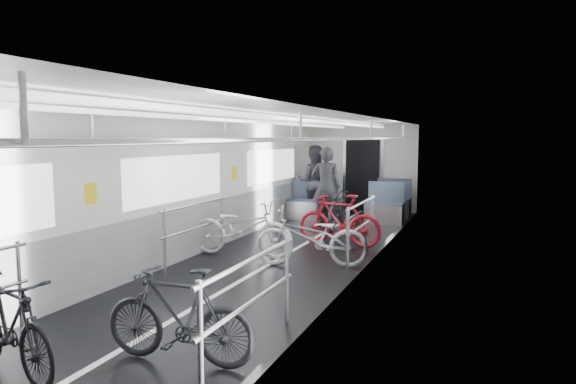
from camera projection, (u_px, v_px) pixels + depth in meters
name	position (u px, v px, depth m)	size (l,w,h in m)	color
car_shell	(299.00, 188.00, 9.58)	(3.02, 14.01, 2.41)	black
bike_left_mid	(10.00, 325.00, 4.44)	(0.43, 1.53, 0.92)	black
bike_left_far	(242.00, 228.00, 8.93)	(0.66, 1.89, 0.99)	silver
bike_right_near	(179.00, 315.00, 4.69)	(0.43, 1.51, 0.91)	black
bike_right_mid	(311.00, 237.00, 8.21)	(0.63, 1.81, 0.95)	#B4B4BA
bike_right_far	(339.00, 220.00, 9.77)	(0.47, 1.66, 1.00)	maroon
bike_aisle	(338.00, 208.00, 11.68)	(0.61, 1.75, 0.92)	black
person_standing	(326.00, 187.00, 11.84)	(0.68, 0.44, 1.85)	black
person_seated	(314.00, 181.00, 13.24)	(0.91, 0.71, 1.86)	#2B2A31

